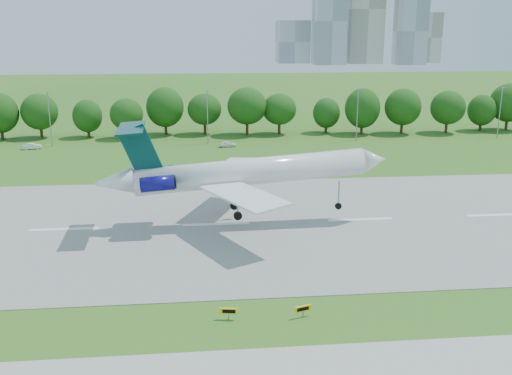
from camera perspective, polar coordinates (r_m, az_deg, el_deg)
name	(u,v)px	position (r m, az deg, el deg)	size (l,w,h in m)	color
ground	(431,303)	(58.59, 17.14, -11.00)	(600.00, 600.00, 0.00)	#295C18
runway	(360,220)	(80.35, 10.39, -3.19)	(400.00, 45.00, 0.08)	gray
tree_line	(287,110)	(143.02, 3.17, 7.77)	(288.40, 8.40, 10.40)	#382314
light_poles	(283,115)	(132.83, 2.76, 7.24)	(175.90, 0.25, 12.19)	gray
skyline	(359,22)	(455.30, 10.25, 15.95)	(127.00, 52.00, 80.00)	#B2B2B7
airliner	(236,172)	(75.31, -1.98, 1.56)	(38.93, 28.30, 12.68)	white
taxi_sign_left	(229,311)	(52.94, -2.76, -12.25)	(1.61, 0.45, 1.13)	gray
taxi_sign_centre	(303,309)	(53.44, 4.74, -11.99)	(1.60, 0.68, 1.14)	gray
service_vehicle_a	(32,146)	(135.03, -21.49, 3.87)	(1.39, 4.00, 1.32)	white
service_vehicle_b	(228,144)	(128.27, -2.86, 4.36)	(1.50, 3.73, 1.27)	white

